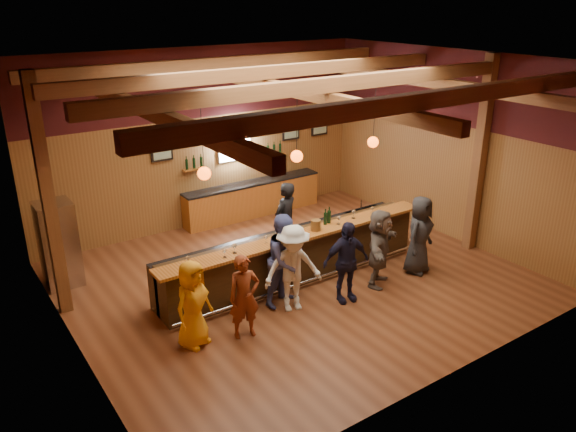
{
  "coord_description": "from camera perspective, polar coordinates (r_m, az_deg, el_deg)",
  "views": [
    {
      "loc": [
        -6.14,
        -8.63,
        5.62
      ],
      "look_at": [
        0.0,
        0.3,
        1.35
      ],
      "focal_mm": 35.0,
      "sensor_mm": 36.0,
      "label": 1
    }
  ],
  "objects": [
    {
      "name": "room",
      "position": [
        10.91,
        0.73,
        8.75
      ],
      "size": [
        9.04,
        9.0,
        4.52
      ],
      "color": "brown",
      "rests_on": "ground"
    },
    {
      "name": "bar_counter",
      "position": [
        11.88,
        0.48,
        -3.92
      ],
      "size": [
        6.3,
        1.07,
        1.11
      ],
      "color": "black",
      "rests_on": "ground"
    },
    {
      "name": "back_bar_cabinet",
      "position": [
        15.26,
        -3.57,
        1.76
      ],
      "size": [
        4.0,
        0.52,
        0.95
      ],
      "color": "#97511B",
      "rests_on": "ground"
    },
    {
      "name": "window",
      "position": [
        14.8,
        -5.5,
        7.45
      ],
      "size": [
        0.95,
        0.09,
        0.95
      ],
      "color": "silver",
      "rests_on": "room"
    },
    {
      "name": "framed_pictures",
      "position": [
        15.21,
        -2.62,
        8.1
      ],
      "size": [
        5.35,
        0.05,
        0.45
      ],
      "color": "black",
      "rests_on": "room"
    },
    {
      "name": "wine_shelves",
      "position": [
        14.86,
        -5.32,
        5.79
      ],
      "size": [
        3.0,
        0.18,
        0.3
      ],
      "color": "#97511B",
      "rests_on": "room"
    },
    {
      "name": "pendant_lights",
      "position": [
        10.99,
        0.89,
        6.13
      ],
      "size": [
        4.24,
        0.24,
        1.37
      ],
      "color": "black",
      "rests_on": "room"
    },
    {
      "name": "stainless_fridge",
      "position": [
        12.35,
        -22.29,
        -2.67
      ],
      "size": [
        0.7,
        0.7,
        1.8
      ],
      "primitive_type": "cube",
      "color": "silver",
      "rests_on": "ground"
    },
    {
      "name": "customer_orange",
      "position": [
        9.68,
        -9.65,
        -8.81
      ],
      "size": [
        0.9,
        0.75,
        1.57
      ],
      "primitive_type": "imported",
      "rotation": [
        0.0,
        0.0,
        0.39
      ],
      "color": "orange",
      "rests_on": "ground"
    },
    {
      "name": "customer_redvest",
      "position": [
        9.82,
        -4.46,
        -8.18
      ],
      "size": [
        0.62,
        0.47,
        1.54
      ],
      "primitive_type": "imported",
      "rotation": [
        0.0,
        0.0,
        -0.2
      ],
      "color": "maroon",
      "rests_on": "ground"
    },
    {
      "name": "customer_denim",
      "position": [
        10.74,
        -0.27,
        -4.46
      ],
      "size": [
        1.05,
        0.91,
        1.84
      ],
      "primitive_type": "imported",
      "rotation": [
        0.0,
        0.0,
        0.28
      ],
      "color": "#4C5698",
      "rests_on": "ground"
    },
    {
      "name": "customer_white",
      "position": [
        10.53,
        0.51,
        -5.34
      ],
      "size": [
        1.25,
        0.93,
        1.73
      ],
      "primitive_type": "imported",
      "rotation": [
        0.0,
        0.0,
        -0.29
      ],
      "color": "silver",
      "rests_on": "ground"
    },
    {
      "name": "customer_navy",
      "position": [
        10.92,
        5.9,
        -4.66
      ],
      "size": [
        1.03,
        0.58,
        1.66
      ],
      "primitive_type": "imported",
      "rotation": [
        0.0,
        0.0,
        -0.18
      ],
      "color": "#191831",
      "rests_on": "ground"
    },
    {
      "name": "customer_brown",
      "position": [
        11.6,
        9.26,
        -3.21
      ],
      "size": [
        1.53,
        1.29,
        1.65
      ],
      "primitive_type": "imported",
      "rotation": [
        0.0,
        0.0,
        0.62
      ],
      "color": "#61554D",
      "rests_on": "ground"
    },
    {
      "name": "customer_dark",
      "position": [
        12.3,
        13.19,
        -1.87
      ],
      "size": [
        0.97,
        0.79,
        1.72
      ],
      "primitive_type": "imported",
      "rotation": [
        0.0,
        0.0,
        0.32
      ],
      "color": "#272729",
      "rests_on": "ground"
    },
    {
      "name": "bartender",
      "position": [
        12.56,
        -0.27,
        -0.54
      ],
      "size": [
        0.77,
        0.63,
        1.82
      ],
      "primitive_type": "imported",
      "rotation": [
        0.0,
        0.0,
        3.48
      ],
      "color": "black",
      "rests_on": "ground"
    },
    {
      "name": "ice_bucket",
      "position": [
        11.54,
        2.84,
        -0.93
      ],
      "size": [
        0.21,
        0.21,
        0.22
      ],
      "primitive_type": "cylinder",
      "color": "brown",
      "rests_on": "bar_counter"
    },
    {
      "name": "bottle_a",
      "position": [
        11.92,
        4.19,
        -0.07
      ],
      "size": [
        0.08,
        0.08,
        0.36
      ],
      "color": "black",
      "rests_on": "bar_counter"
    },
    {
      "name": "bottle_b",
      "position": [
        11.84,
        3.82,
        -0.23
      ],
      "size": [
        0.07,
        0.07,
        0.34
      ],
      "color": "black",
      "rests_on": "bar_counter"
    },
    {
      "name": "glass_a",
      "position": [
        10.24,
        -10.15,
        -4.25
      ],
      "size": [
        0.07,
        0.07,
        0.17
      ],
      "color": "silver",
      "rests_on": "bar_counter"
    },
    {
      "name": "glass_b",
      "position": [
        10.4,
        -6.47,
        -3.56
      ],
      "size": [
        0.08,
        0.08,
        0.18
      ],
      "color": "silver",
      "rests_on": "bar_counter"
    },
    {
      "name": "glass_c",
      "position": [
        10.55,
        -5.46,
        -3.07
      ],
      "size": [
        0.09,
        0.09,
        0.2
      ],
      "color": "silver",
      "rests_on": "bar_counter"
    },
    {
      "name": "glass_d",
      "position": [
        10.94,
        -2.25,
        -2.18
      ],
      "size": [
        0.08,
        0.08,
        0.17
      ],
      "color": "silver",
      "rests_on": "bar_counter"
    },
    {
      "name": "glass_e",
      "position": [
        11.13,
        0.16,
        -1.73
      ],
      "size": [
        0.08,
        0.08,
        0.17
      ],
      "color": "silver",
      "rests_on": "bar_counter"
    },
    {
      "name": "glass_f",
      "position": [
        11.87,
        5.17,
        -0.23
      ],
      "size": [
        0.08,
        0.08,
        0.19
      ],
      "color": "silver",
      "rests_on": "bar_counter"
    },
    {
      "name": "glass_g",
      "position": [
        12.21,
        6.68,
        0.39
      ],
      "size": [
        0.09,
        0.09,
        0.2
      ],
      "color": "silver",
      "rests_on": "bar_counter"
    },
    {
      "name": "glass_h",
      "position": [
        12.53,
        8.56,
        0.75
      ],
      "size": [
        0.08,
        0.08,
        0.17
      ],
      "color": "silver",
      "rests_on": "bar_counter"
    }
  ]
}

